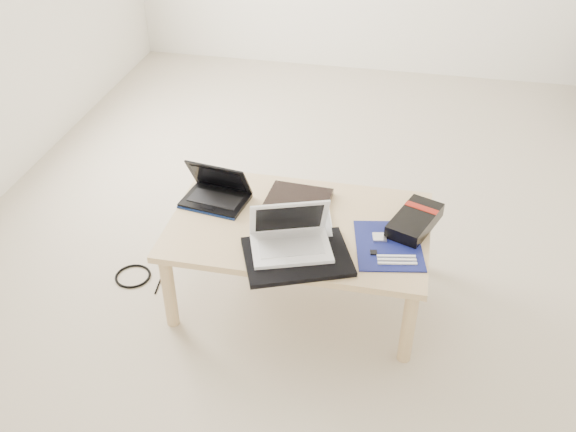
% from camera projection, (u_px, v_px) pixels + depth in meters
% --- Properties ---
extents(ground, '(4.00, 4.00, 0.00)m').
position_uv_depth(ground, '(360.00, 214.00, 3.48)').
color(ground, beige).
rests_on(ground, ground).
extents(coffee_table, '(1.10, 0.70, 0.40)m').
position_uv_depth(coffee_table, '(299.00, 232.00, 2.76)').
color(coffee_table, tan).
rests_on(coffee_table, ground).
extents(book, '(0.29, 0.25, 0.03)m').
position_uv_depth(book, '(298.00, 201.00, 2.85)').
color(book, black).
rests_on(book, coffee_table).
extents(netbook, '(0.31, 0.24, 0.18)m').
position_uv_depth(netbook, '(216.00, 193.00, 2.85)').
color(netbook, black).
rests_on(netbook, coffee_table).
extents(tablet, '(0.27, 0.24, 0.01)m').
position_uv_depth(tablet, '(295.00, 222.00, 2.73)').
color(tablet, black).
rests_on(tablet, coffee_table).
extents(remote, '(0.11, 0.24, 0.02)m').
position_uv_depth(remote, '(325.00, 225.00, 2.71)').
color(remote, silver).
rests_on(remote, coffee_table).
extents(neoprene_sleeve, '(0.49, 0.43, 0.02)m').
position_uv_depth(neoprene_sleeve, '(297.00, 257.00, 2.53)').
color(neoprene_sleeve, black).
rests_on(neoprene_sleeve, coffee_table).
extents(white_laptop, '(0.37, 0.31, 0.21)m').
position_uv_depth(white_laptop, '(290.00, 237.00, 2.55)').
color(white_laptop, white).
rests_on(white_laptop, neoprene_sleeve).
extents(motherboard, '(0.32, 0.37, 0.02)m').
position_uv_depth(motherboard, '(389.00, 245.00, 2.60)').
color(motherboard, '#0B124A').
rests_on(motherboard, coffee_table).
extents(gpu_box, '(0.24, 0.32, 0.06)m').
position_uv_depth(gpu_box, '(415.00, 221.00, 2.69)').
color(gpu_box, black).
rests_on(gpu_box, coffee_table).
extents(cable_coil, '(0.13, 0.13, 0.01)m').
position_uv_depth(cable_coil, '(278.00, 215.00, 2.77)').
color(cable_coil, black).
rests_on(cable_coil, coffee_table).
extents(floor_cable_coil, '(0.21, 0.21, 0.01)m').
position_uv_depth(floor_cable_coil, '(133.00, 276.00, 3.05)').
color(floor_cable_coil, black).
rests_on(floor_cable_coil, ground).
extents(floor_cable_trail, '(0.05, 0.34, 0.01)m').
position_uv_depth(floor_cable_trail, '(164.00, 269.00, 3.09)').
color(floor_cable_trail, black).
rests_on(floor_cable_trail, ground).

